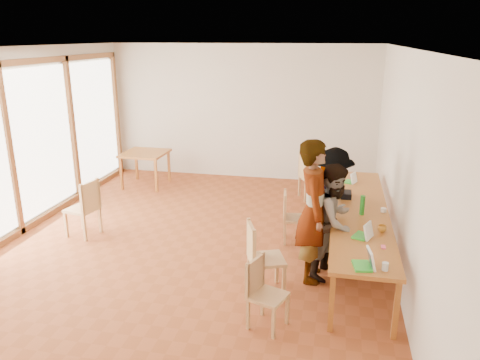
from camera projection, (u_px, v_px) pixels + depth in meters
The scene contains 24 objects.
ground at pixel (191, 249), 7.23m from camera, with size 8.00×8.00×0.00m, color #9C4C25.
wall_back at pixel (242, 112), 10.52m from camera, with size 6.00×0.10×3.00m, color beige.
wall_right at pixel (403, 166), 6.20m from camera, with size 0.10×8.00×3.00m, color beige.
window_wall at pixel (8, 146), 7.36m from camera, with size 0.10×8.00×3.00m, color white.
ceiling at pixel (184, 46), 6.33m from camera, with size 6.00×8.00×0.04m, color white.
communal_table at pixel (359, 213), 6.77m from camera, with size 0.80×4.00×0.75m.
side_table at pixel (145, 156), 10.10m from camera, with size 0.90×0.90×0.75m.
chair_near at pixel (261, 285), 5.21m from camera, with size 0.49×0.49×0.43m.
chair_mid at pixel (259, 251), 5.86m from camera, with size 0.56×0.56×0.50m.
chair_far at pixel (290, 212), 7.37m from camera, with size 0.43×0.43×0.44m.
chair_empty at pixel (307, 171), 9.30m from camera, with size 0.57×0.57×0.50m.
chair_spare at pixel (86, 202), 7.54m from camera, with size 0.52×0.52×0.50m.
person_near at pixel (314, 211), 6.11m from camera, with size 0.70×0.46×1.92m, color gray.
person_mid at pixel (334, 221), 6.25m from camera, with size 0.76×0.60×1.57m, color gray.
person_far at pixel (332, 201), 6.94m from camera, with size 1.04×0.60×1.61m, color gray.
laptop_near at pixel (366, 262), 5.06m from camera, with size 0.26×0.28×0.21m.
laptop_mid at pixel (365, 234), 5.80m from camera, with size 0.28×0.30×0.20m.
laptop_far at pixel (351, 180), 7.98m from camera, with size 0.25×0.26×0.18m.
yellow_mug at pixel (382, 229), 5.99m from camera, with size 0.11×0.11×0.09m, color gold.
green_bottle at pixel (362, 205), 6.53m from camera, with size 0.07×0.07×0.28m, color #238323.
clear_glass at pixel (385, 267), 5.00m from camera, with size 0.07×0.07×0.09m, color silver.
condiment_cup at pixel (384, 210), 6.65m from camera, with size 0.08×0.08×0.06m, color white.
pink_phone at pixel (383, 247), 5.55m from camera, with size 0.05×0.10×0.01m, color #F6527A.
black_pouch at pixel (346, 194), 7.26m from camera, with size 0.16×0.26×0.09m, color black.
Camera 1 is at (2.09, -6.29, 3.16)m, focal length 35.00 mm.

